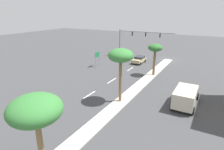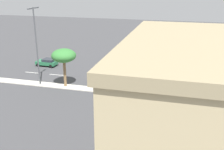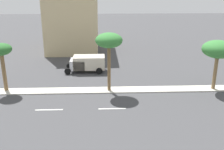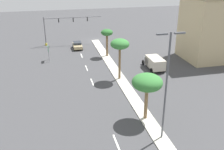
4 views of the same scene
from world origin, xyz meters
name	(u,v)px [view 2 (image 2 of 4)]	position (x,y,z in m)	size (l,w,h in m)	color
ground_plane	(125,93)	(0.00, 28.10, 0.00)	(160.00, 160.00, 0.00)	#424244
median_curb	(73,87)	(0.00, 36.13, 0.06)	(1.80, 72.27, 0.12)	beige
lane_stripe_front	(190,87)	(4.86, 18.75, 0.01)	(0.20, 2.80, 0.01)	silver
lane_stripe_outboard	(149,83)	(4.86, 25.16, 0.01)	(0.20, 2.80, 0.01)	silver
lane_stripe_near	(57,75)	(4.86, 41.29, 0.01)	(0.20, 2.80, 0.01)	silver
lane_stripe_trailing	(32,73)	(4.86, 46.09, 0.01)	(0.20, 2.80, 0.01)	silver
commercial_building	(205,149)	(-21.29, 18.92, 6.31)	(12.60, 9.38, 12.59)	#C6B284
palm_tree_rear	(148,55)	(0.17, 24.99, 5.96)	(3.05, 3.05, 6.83)	brown
palm_tree_outboard	(64,56)	(0.17, 37.51, 4.89)	(3.68, 3.68, 5.86)	olive
street_lamp_right	(36,42)	(-0.23, 41.64, 6.91)	(2.90, 0.24, 11.83)	#515459
sedan_green_mid	(47,62)	(9.24, 45.32, 0.77)	(2.31, 4.07, 1.45)	#287047
box_truck	(164,112)	(-7.25, 21.93, 1.28)	(2.64, 5.63, 2.28)	silver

